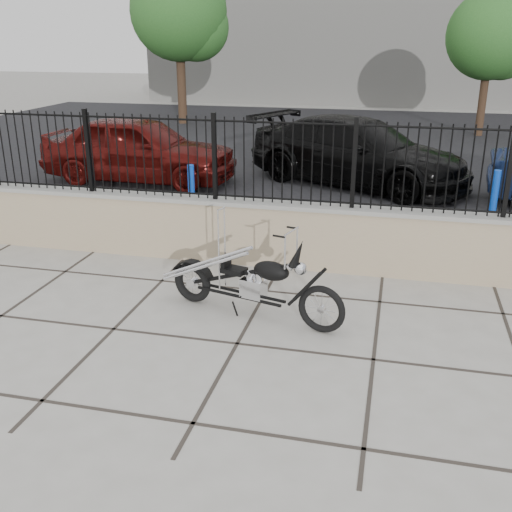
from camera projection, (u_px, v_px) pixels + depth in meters
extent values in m
plane|color=#99968E|center=(237.00, 344.00, 6.68)|extent=(90.00, 90.00, 0.00)
plane|color=black|center=(345.00, 148.00, 18.07)|extent=(30.00, 30.00, 0.00)
cube|color=gray|center=(281.00, 235.00, 8.79)|extent=(14.00, 0.36, 0.96)
cube|color=black|center=(282.00, 162.00, 8.41)|extent=(14.00, 0.08, 1.20)
cube|color=beige|center=(377.00, 18.00, 29.43)|extent=(22.00, 6.00, 8.00)
imported|color=#4D0D0B|center=(139.00, 149.00, 13.76)|extent=(4.53, 1.94, 1.52)
imported|color=black|center=(358.00, 152.00, 13.47)|extent=(5.56, 4.15, 1.50)
cylinder|color=#0D1ECA|center=(192.00, 192.00, 10.99)|extent=(0.13, 0.13, 1.03)
cylinder|color=#0B49A6|center=(494.00, 199.00, 10.52)|extent=(0.15, 0.15, 1.04)
cylinder|color=#382619|center=(181.00, 79.00, 22.61)|extent=(0.33, 0.33, 3.31)
sphere|color=#3A6726|center=(178.00, 6.00, 21.73)|extent=(3.53, 3.53, 3.53)
cylinder|color=#382619|center=(483.00, 95.00, 19.92)|extent=(0.26, 0.26, 2.64)
sphere|color=#3C752B|center=(491.00, 30.00, 19.21)|extent=(2.82, 2.82, 2.82)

